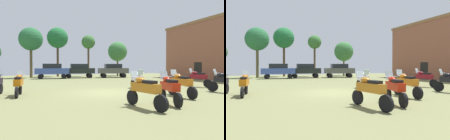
# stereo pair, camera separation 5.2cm
# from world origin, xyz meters

# --- Properties ---
(ground_plane) EXTENTS (44.00, 52.00, 0.02)m
(ground_plane) POSITION_xyz_m (0.00, 0.00, 0.01)
(ground_plane) COLOR olive
(motorcycle_5) EXTENTS (0.63, 2.21, 1.45)m
(motorcycle_5) POSITION_xyz_m (2.72, 0.72, 0.73)
(motorcycle_5) COLOR black
(motorcycle_5) RESTS_ON ground
(motorcycle_8) EXTENTS (0.80, 2.16, 1.50)m
(motorcycle_8) POSITION_xyz_m (7.96, 0.03, 0.76)
(motorcycle_8) COLOR black
(motorcycle_8) RESTS_ON ground
(motorcycle_9) EXTENTS (0.79, 2.13, 1.45)m
(motorcycle_9) POSITION_xyz_m (1.27, -4.51, 0.73)
(motorcycle_9) COLOR black
(motorcycle_9) RESTS_ON ground
(motorcycle_10) EXTENTS (0.62, 2.28, 1.49)m
(motorcycle_10) POSITION_xyz_m (3.12, -3.27, 0.75)
(motorcycle_10) COLOR black
(motorcycle_10) RESTS_ON ground
(motorcycle_11) EXTENTS (0.62, 2.11, 1.44)m
(motorcycle_11) POSITION_xyz_m (-5.07, 0.56, 0.72)
(motorcycle_11) COLOR black
(motorcycle_11) RESTS_ON ground
(motorcycle_13) EXTENTS (0.70, 2.28, 1.48)m
(motorcycle_13) POSITION_xyz_m (-0.20, -4.81, 0.75)
(motorcycle_13) COLOR black
(motorcycle_13) RESTS_ON ground
(car_1) EXTENTS (4.55, 2.54, 2.00)m
(car_1) POSITION_xyz_m (6.59, 14.18, 1.19)
(car_1) COLOR black
(car_1) RESTS_ON ground
(car_2) EXTENTS (4.48, 2.29, 2.00)m
(car_2) POSITION_xyz_m (-1.90, 15.07, 1.19)
(car_2) COLOR black
(car_2) RESTS_ON ground
(car_3) EXTENTS (4.45, 2.19, 2.00)m
(car_3) POSITION_xyz_m (1.75, 15.27, 1.19)
(car_3) COLOR black
(car_3) RESTS_ON ground
(tree_1) EXTENTS (2.24, 2.24, 6.78)m
(tree_1) POSITION_xyz_m (4.17, 18.90, 5.55)
(tree_1) COLOR brown
(tree_1) RESTS_ON ground
(tree_4) EXTENTS (3.38, 3.38, 5.92)m
(tree_4) POSITION_xyz_m (9.38, 18.67, 4.24)
(tree_4) COLOR brown
(tree_4) RESTS_ON ground
(tree_6) EXTENTS (3.30, 3.30, 7.88)m
(tree_6) POSITION_xyz_m (-0.60, 20.06, 6.18)
(tree_6) COLOR #4F3A28
(tree_6) RESTS_ON ground
(tree_7) EXTENTS (3.29, 3.29, 7.20)m
(tree_7) POSITION_xyz_m (-4.54, 18.11, 5.52)
(tree_7) COLOR brown
(tree_7) RESTS_ON ground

